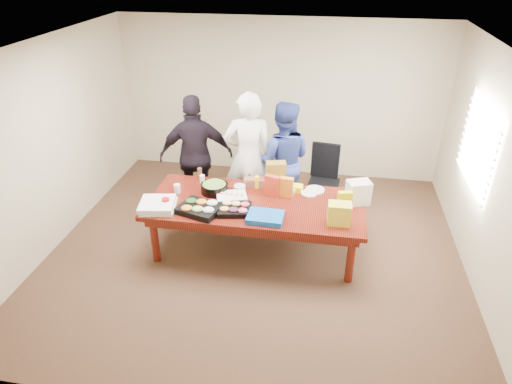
% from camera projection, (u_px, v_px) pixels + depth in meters
% --- Properties ---
extents(floor, '(5.50, 5.00, 0.02)m').
position_uv_depth(floor, '(256.00, 250.00, 6.19)').
color(floor, '#47301E').
rests_on(floor, ground).
extents(ceiling, '(5.50, 5.00, 0.02)m').
position_uv_depth(ceiling, '(255.00, 47.00, 4.86)').
color(ceiling, white).
rests_on(ceiling, wall_back).
extents(wall_back, '(5.50, 0.04, 2.70)m').
position_uv_depth(wall_back, '(280.00, 99.00, 7.68)').
color(wall_back, beige).
rests_on(wall_back, floor).
extents(wall_front, '(5.50, 0.04, 2.70)m').
position_uv_depth(wall_front, '(200.00, 300.00, 3.38)').
color(wall_front, beige).
rests_on(wall_front, floor).
extents(wall_left, '(0.04, 5.00, 2.70)m').
position_uv_depth(wall_left, '(51.00, 146.00, 5.93)').
color(wall_left, beige).
rests_on(wall_left, floor).
extents(wall_right, '(0.04, 5.00, 2.70)m').
position_uv_depth(wall_right, '(492.00, 178.00, 5.13)').
color(wall_right, beige).
rests_on(wall_right, floor).
extents(window_panel, '(0.03, 1.40, 1.10)m').
position_uv_depth(window_panel, '(479.00, 145.00, 5.58)').
color(window_panel, white).
rests_on(window_panel, wall_right).
extents(window_blinds, '(0.04, 1.36, 1.00)m').
position_uv_depth(window_blinds, '(475.00, 145.00, 5.58)').
color(window_blinds, beige).
rests_on(window_blinds, wall_right).
extents(conference_table, '(2.80, 1.20, 0.75)m').
position_uv_depth(conference_table, '(255.00, 227.00, 6.00)').
color(conference_table, '#4C1C0F').
rests_on(conference_table, floor).
extents(office_chair, '(0.58, 0.58, 1.01)m').
position_uv_depth(office_chair, '(324.00, 182.00, 6.83)').
color(office_chair, black).
rests_on(office_chair, floor).
extents(person_center, '(0.79, 0.59, 1.96)m').
position_uv_depth(person_center, '(249.00, 158.00, 6.49)').
color(person_center, white).
rests_on(person_center, floor).
extents(person_right, '(0.89, 0.71, 1.79)m').
position_uv_depth(person_right, '(283.00, 160.00, 6.61)').
color(person_right, navy).
rests_on(person_right, floor).
extents(person_left, '(1.17, 0.73, 1.85)m').
position_uv_depth(person_left, '(196.00, 156.00, 6.67)').
color(person_left, black).
rests_on(person_left, floor).
extents(veggie_tray, '(0.60, 0.52, 0.08)m').
position_uv_depth(veggie_tray, '(200.00, 209.00, 5.61)').
color(veggie_tray, black).
rests_on(veggie_tray, conference_table).
extents(fruit_tray, '(0.47, 0.39, 0.06)m').
position_uv_depth(fruit_tray, '(235.00, 210.00, 5.61)').
color(fruit_tray, black).
rests_on(fruit_tray, conference_table).
extents(sheet_cake, '(0.45, 0.39, 0.07)m').
position_uv_depth(sheet_cake, '(232.00, 197.00, 5.88)').
color(sheet_cake, silver).
rests_on(sheet_cake, conference_table).
extents(salad_bowl, '(0.40, 0.40, 0.12)m').
position_uv_depth(salad_bowl, '(214.00, 188.00, 6.04)').
color(salad_bowl, black).
rests_on(salad_bowl, conference_table).
extents(chip_bag_blue, '(0.44, 0.34, 0.07)m').
position_uv_depth(chip_bag_blue, '(265.00, 217.00, 5.45)').
color(chip_bag_blue, '#1052B1').
rests_on(chip_bag_blue, conference_table).
extents(chip_bag_red, '(0.21, 0.14, 0.29)m').
position_uv_depth(chip_bag_red, '(272.00, 186.00, 5.92)').
color(chip_bag_red, '#B53017').
rests_on(chip_bag_red, conference_table).
extents(chip_bag_yellow, '(0.19, 0.11, 0.26)m').
position_uv_depth(chip_bag_yellow, '(345.00, 201.00, 5.59)').
color(chip_bag_yellow, '#D3DF03').
rests_on(chip_bag_yellow, conference_table).
extents(chip_bag_orange, '(0.18, 0.09, 0.27)m').
position_uv_depth(chip_bag_orange, '(287.00, 187.00, 5.90)').
color(chip_bag_orange, orange).
rests_on(chip_bag_orange, conference_table).
extents(mayo_jar, '(0.10, 0.10, 0.15)m').
position_uv_depth(mayo_jar, '(275.00, 183.00, 6.13)').
color(mayo_jar, silver).
rests_on(mayo_jar, conference_table).
extents(mustard_bottle, '(0.08, 0.08, 0.18)m').
position_uv_depth(mustard_bottle, '(257.00, 182.00, 6.13)').
color(mustard_bottle, yellow).
rests_on(mustard_bottle, conference_table).
extents(dressing_bottle, '(0.06, 0.06, 0.19)m').
position_uv_depth(dressing_bottle, '(200.00, 174.00, 6.32)').
color(dressing_bottle, brown).
rests_on(dressing_bottle, conference_table).
extents(ranch_bottle, '(0.08, 0.08, 0.20)m').
position_uv_depth(ranch_bottle, '(202.00, 182.00, 6.12)').
color(ranch_bottle, white).
rests_on(ranch_bottle, conference_table).
extents(banana_bunch, '(0.26, 0.18, 0.08)m').
position_uv_depth(banana_bunch, '(293.00, 187.00, 6.10)').
color(banana_bunch, '#FFF00E').
rests_on(banana_bunch, conference_table).
extents(bread_loaf, '(0.30, 0.15, 0.11)m').
position_uv_depth(bread_loaf, '(255.00, 182.00, 6.19)').
color(bread_loaf, brown).
rests_on(bread_loaf, conference_table).
extents(kraft_bag, '(0.30, 0.22, 0.35)m').
position_uv_depth(kraft_bag, '(276.00, 174.00, 6.15)').
color(kraft_bag, olive).
rests_on(kraft_bag, conference_table).
extents(red_cup, '(0.11, 0.11, 0.13)m').
position_uv_depth(red_cup, '(166.00, 203.00, 5.69)').
color(red_cup, '#B3050B').
rests_on(red_cup, conference_table).
extents(clear_cup_a, '(0.10, 0.10, 0.12)m').
position_uv_depth(clear_cup_a, '(169.00, 202.00, 5.73)').
color(clear_cup_a, silver).
rests_on(clear_cup_a, conference_table).
extents(clear_cup_b, '(0.10, 0.10, 0.12)m').
position_uv_depth(clear_cup_b, '(177.00, 189.00, 6.02)').
color(clear_cup_b, white).
rests_on(clear_cup_b, conference_table).
extents(pizza_box_lower, '(0.49, 0.49, 0.05)m').
position_uv_depth(pizza_box_lower, '(159.00, 207.00, 5.68)').
color(pizza_box_lower, silver).
rests_on(pizza_box_lower, conference_table).
extents(pizza_box_upper, '(0.49, 0.49, 0.05)m').
position_uv_depth(pizza_box_upper, '(157.00, 204.00, 5.65)').
color(pizza_box_upper, white).
rests_on(pizza_box_upper, pizza_box_lower).
extents(plate_a, '(0.31, 0.31, 0.02)m').
position_uv_depth(plate_a, '(315.00, 190.00, 6.10)').
color(plate_a, beige).
rests_on(plate_a, conference_table).
extents(plate_b, '(0.24, 0.24, 0.01)m').
position_uv_depth(plate_b, '(309.00, 193.00, 6.02)').
color(plate_b, white).
rests_on(plate_b, conference_table).
extents(dip_bowl_a, '(0.17, 0.17, 0.06)m').
position_uv_depth(dip_bowl_a, '(290.00, 190.00, 6.05)').
color(dip_bowl_a, beige).
rests_on(dip_bowl_a, conference_table).
extents(dip_bowl_b, '(0.17, 0.17, 0.06)m').
position_uv_depth(dip_bowl_b, '(240.00, 188.00, 6.11)').
color(dip_bowl_b, beige).
rests_on(dip_bowl_b, conference_table).
extents(grocery_bag_white, '(0.34, 0.29, 0.31)m').
position_uv_depth(grocery_bag_white, '(358.00, 192.00, 5.74)').
color(grocery_bag_white, silver).
rests_on(grocery_bag_white, conference_table).
extents(grocery_bag_yellow, '(0.28, 0.20, 0.27)m').
position_uv_depth(grocery_bag_yellow, '(339.00, 214.00, 5.32)').
color(grocery_bag_yellow, yellow).
rests_on(grocery_bag_yellow, conference_table).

